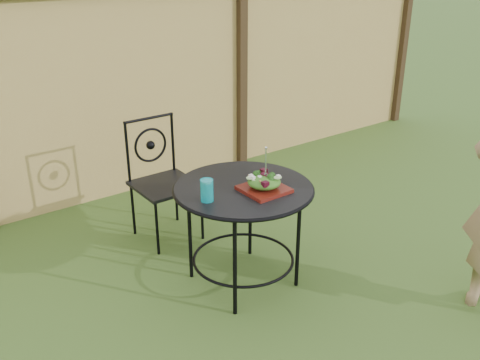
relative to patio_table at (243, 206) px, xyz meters
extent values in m
plane|color=#2A4315|center=(0.07, -0.31, -0.59)|extent=(60.00, 60.00, 0.00)
cube|color=#E5C771|center=(0.07, 1.89, 0.31)|extent=(8.00, 0.05, 1.80)
cube|color=black|center=(1.37, 1.84, 0.36)|extent=(0.09, 0.09, 1.90)
cube|color=black|center=(3.97, 1.84, 0.36)|extent=(0.09, 0.09, 1.90)
cylinder|color=black|center=(0.00, 0.00, 0.13)|extent=(0.90, 0.90, 0.02)
torus|color=black|center=(0.00, 0.00, 0.12)|extent=(0.92, 0.92, 0.02)
torus|color=black|center=(0.00, 0.00, -0.41)|extent=(0.70, 0.70, 0.02)
cylinder|color=black|center=(0.26, 0.26, -0.23)|extent=(0.03, 0.03, 0.71)
cylinder|color=black|center=(-0.26, 0.26, -0.23)|extent=(0.03, 0.03, 0.71)
cylinder|color=black|center=(-0.26, -0.26, -0.23)|extent=(0.03, 0.03, 0.71)
cylinder|color=black|center=(0.26, -0.26, -0.23)|extent=(0.03, 0.03, 0.71)
cube|color=black|center=(-0.10, 0.87, -0.14)|extent=(0.46, 0.46, 0.03)
cylinder|color=black|center=(-0.10, 1.08, 0.35)|extent=(0.42, 0.02, 0.02)
torus|color=black|center=(-0.10, 1.08, 0.13)|extent=(0.28, 0.02, 0.28)
cylinder|color=black|center=(-0.30, 0.67, -0.37)|extent=(0.02, 0.02, 0.44)
cylinder|color=black|center=(0.10, 0.67, -0.37)|extent=(0.02, 0.02, 0.44)
cylinder|color=black|center=(-0.30, 1.07, -0.37)|extent=(0.02, 0.02, 0.44)
cylinder|color=black|center=(0.10, 1.07, -0.37)|extent=(0.02, 0.02, 0.44)
cylinder|color=black|center=(-0.30, 1.08, 0.11)|extent=(0.02, 0.02, 0.50)
cylinder|color=black|center=(0.10, 1.08, 0.11)|extent=(0.02, 0.02, 0.50)
cube|color=#4F100B|center=(0.06, -0.13, 0.15)|extent=(0.27, 0.27, 0.02)
ellipsoid|color=#235614|center=(0.06, -0.13, 0.20)|extent=(0.21, 0.21, 0.08)
cylinder|color=silver|center=(0.07, -0.13, 0.33)|extent=(0.01, 0.01, 0.18)
cylinder|color=#0E9AA5|center=(-0.31, -0.04, 0.21)|extent=(0.08, 0.08, 0.14)
camera|label=1|loc=(-1.90, -2.52, 1.55)|focal=40.00mm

